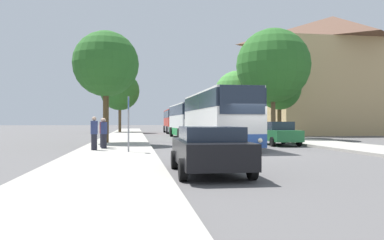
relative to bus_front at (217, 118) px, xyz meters
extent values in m
plane|color=#565454|center=(0.74, -5.42, -1.84)|extent=(300.00, 300.00, 0.00)
cube|color=#A39E93|center=(-6.26, -5.42, -1.76)|extent=(4.00, 120.00, 0.15)
cube|color=#A39E93|center=(7.74, -5.42, -1.76)|extent=(4.00, 120.00, 0.15)
cube|color=tan|center=(19.99, 21.34, 3.72)|extent=(18.36, 13.54, 11.13)
pyramid|color=brown|center=(19.99, 21.34, 11.32)|extent=(18.36, 13.54, 4.06)
cube|color=#2D519E|center=(0.00, 0.01, -1.21)|extent=(2.74, 11.00, 0.70)
cube|color=silver|center=(0.00, 0.01, -0.16)|extent=(2.74, 11.00, 1.40)
cube|color=#232D3D|center=(0.00, 0.01, 1.01)|extent=(2.76, 10.78, 0.95)
cube|color=silver|center=(0.00, 0.01, 1.55)|extent=(2.68, 10.78, 0.12)
cube|color=#232D3D|center=(0.07, -5.50, 0.86)|extent=(2.34, 0.09, 1.45)
sphere|color=#F4EAC1|center=(-0.84, -5.53, -1.18)|extent=(0.24, 0.24, 0.24)
sphere|color=#F4EAC1|center=(0.98, -5.51, -1.18)|extent=(0.24, 0.24, 0.24)
cylinder|color=black|center=(-1.25, -3.29, -1.34)|extent=(0.31, 1.00, 1.00)
cylinder|color=black|center=(1.34, -3.26, -1.34)|extent=(0.31, 1.00, 1.00)
cylinder|color=black|center=(-1.34, 3.29, -1.34)|extent=(0.31, 1.00, 1.00)
cylinder|color=black|center=(1.25, 3.32, -1.34)|extent=(0.31, 1.00, 1.00)
cube|color=#238942|center=(-0.08, 13.07, -1.21)|extent=(2.70, 10.25, 0.70)
cube|color=silver|center=(-0.08, 13.07, -0.25)|extent=(2.70, 10.25, 1.24)
cube|color=#232D3D|center=(-0.08, 13.07, 0.85)|extent=(2.72, 10.04, 0.95)
cube|color=silver|center=(-0.08, 13.07, 1.38)|extent=(2.65, 10.04, 0.12)
cube|color=#232D3D|center=(0.03, 7.94, 0.70)|extent=(2.25, 0.11, 1.45)
sphere|color=#F4EAC1|center=(-0.84, 7.90, -1.18)|extent=(0.24, 0.24, 0.24)
sphere|color=#F4EAC1|center=(0.90, 7.94, -1.18)|extent=(0.24, 0.24, 0.24)
cylinder|color=black|center=(-1.26, 9.98, -1.34)|extent=(0.32, 1.01, 1.00)
cylinder|color=black|center=(1.23, 10.03, -1.34)|extent=(0.32, 1.01, 1.00)
cylinder|color=black|center=(-1.39, 16.10, -1.34)|extent=(0.32, 1.01, 1.00)
cylinder|color=black|center=(1.11, 16.15, -1.34)|extent=(0.32, 1.01, 1.00)
cube|color=gray|center=(0.20, 27.98, -1.21)|extent=(2.61, 10.55, 0.70)
cube|color=red|center=(0.20, 27.98, -0.29)|extent=(2.61, 10.55, 1.14)
cube|color=#232D3D|center=(0.20, 27.98, 0.75)|extent=(2.63, 10.34, 0.95)
cube|color=red|center=(0.20, 27.98, 1.29)|extent=(2.56, 10.34, 0.12)
cube|color=#232D3D|center=(0.10, 22.70, 0.60)|extent=(2.17, 0.10, 1.45)
sphere|color=#F4EAC1|center=(-0.74, 22.70, -1.18)|extent=(0.24, 0.24, 0.24)
sphere|color=#F4EAC1|center=(0.94, 22.67, -1.18)|extent=(0.24, 0.24, 0.24)
cylinder|color=black|center=(-1.06, 24.86, -1.34)|extent=(0.32, 1.01, 1.00)
cylinder|color=black|center=(1.34, 24.81, -1.34)|extent=(0.32, 1.01, 1.00)
cylinder|color=black|center=(-0.94, 31.16, -1.34)|extent=(0.32, 1.01, 1.00)
cylinder|color=black|center=(1.47, 31.11, -1.34)|extent=(0.32, 1.01, 1.00)
cube|color=black|center=(-2.95, -12.15, -1.17)|extent=(2.01, 4.35, 0.72)
cube|color=#232D3D|center=(-2.96, -12.33, -0.60)|extent=(1.74, 2.28, 0.42)
cylinder|color=black|center=(-3.89, -10.80, -1.53)|extent=(0.21, 0.62, 0.62)
cylinder|color=black|center=(-1.96, -10.83, -1.53)|extent=(0.21, 0.62, 0.62)
cylinder|color=black|center=(-3.94, -13.47, -1.53)|extent=(0.21, 0.62, 0.62)
cylinder|color=black|center=(-2.01, -13.51, -1.53)|extent=(0.21, 0.62, 0.62)
cube|color=#236B38|center=(4.44, 0.80, -1.17)|extent=(1.93, 4.60, 0.73)
cube|color=#232D3D|center=(4.45, 0.98, -0.52)|extent=(1.64, 2.41, 0.56)
cylinder|color=black|center=(5.28, -0.63, -1.53)|extent=(0.22, 0.63, 0.62)
cylinder|color=black|center=(3.51, -0.57, -1.53)|extent=(0.22, 0.63, 0.62)
cylinder|color=black|center=(5.38, 2.18, -1.53)|extent=(0.22, 0.63, 0.62)
cylinder|color=black|center=(3.60, 2.24, -1.53)|extent=(0.22, 0.63, 0.62)
cylinder|color=gray|center=(-5.53, -5.25, -0.35)|extent=(0.08, 0.08, 2.68)
cube|color=#1E56A3|center=(-5.53, -5.25, 0.64)|extent=(0.03, 0.45, 0.60)
cylinder|color=#23232D|center=(-7.02, -1.79, -1.29)|extent=(0.30, 0.30, 0.79)
cylinder|color=maroon|center=(-7.02, -1.79, -0.57)|extent=(0.36, 0.36, 0.66)
sphere|color=tan|center=(-7.02, -1.79, -0.14)|extent=(0.21, 0.21, 0.21)
cylinder|color=#23232D|center=(-6.89, -2.74, -1.30)|extent=(0.30, 0.30, 0.78)
cylinder|color=navy|center=(-6.89, -2.74, -0.58)|extent=(0.36, 0.36, 0.65)
sphere|color=tan|center=(-6.89, -2.74, -0.15)|extent=(0.21, 0.21, 0.21)
cylinder|color=#23232D|center=(-7.28, -3.86, -1.28)|extent=(0.30, 0.30, 0.81)
cylinder|color=navy|center=(-7.28, -3.86, -0.54)|extent=(0.36, 0.36, 0.68)
sphere|color=tan|center=(-7.28, -3.86, -0.09)|extent=(0.22, 0.22, 0.22)
cylinder|color=#513D23|center=(-7.22, 3.08, 0.19)|extent=(0.40, 0.40, 3.77)
sphere|color=#286023|center=(-7.22, 3.08, 3.79)|extent=(4.55, 4.55, 4.55)
cylinder|color=brown|center=(-7.34, 30.29, 0.18)|extent=(0.40, 0.40, 3.74)
sphere|color=#286023|center=(-7.34, 30.29, 4.11)|extent=(5.51, 5.51, 5.51)
cylinder|color=brown|center=(7.20, 8.96, 0.33)|extent=(0.40, 0.40, 4.05)
sphere|color=#286023|center=(7.20, 8.96, 4.86)|extent=(6.69, 6.69, 6.69)
cylinder|color=#47331E|center=(8.79, 26.49, -0.31)|extent=(0.40, 0.40, 2.75)
sphere|color=#428938|center=(8.79, 26.49, 3.51)|extent=(6.53, 6.53, 6.53)
cylinder|color=#513D23|center=(8.92, 11.78, -0.11)|extent=(0.40, 0.40, 3.16)
sphere|color=#286023|center=(8.92, 11.78, 3.08)|extent=(4.31, 4.31, 4.31)
camera|label=1|loc=(-5.22, -23.48, -0.23)|focal=35.00mm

